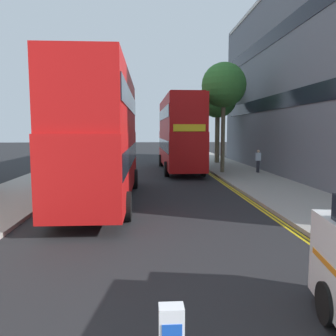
{
  "coord_description": "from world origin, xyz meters",
  "views": [
    {
      "loc": [
        -0.26,
        -1.0,
        3.13
      ],
      "look_at": [
        0.5,
        11.0,
        1.8
      ],
      "focal_mm": 36.25,
      "sensor_mm": 36.0,
      "label": 1
    }
  ],
  "objects": [
    {
      "name": "sidewalk_left",
      "position": [
        -6.5,
        16.0,
        0.07
      ],
      "size": [
        4.0,
        80.0,
        0.14
      ],
      "primitive_type": "cube",
      "color": "#9E9991",
      "rests_on": "ground"
    },
    {
      "name": "street_tree_near",
      "position": [
        5.24,
        23.21,
        6.29
      ],
      "size": [
        3.16,
        3.16,
        7.78
      ],
      "color": "#6B6047",
      "rests_on": "sidewalk_right"
    },
    {
      "name": "pedestrian_far",
      "position": [
        7.7,
        22.69,
        0.99
      ],
      "size": [
        0.34,
        0.22,
        1.62
      ],
      "color": "#2D2D38",
      "rests_on": "sidewalk_right"
    },
    {
      "name": "sidewalk_right",
      "position": [
        6.5,
        16.0,
        0.07
      ],
      "size": [
        4.0,
        80.0,
        0.14
      ],
      "primitive_type": "cube",
      "color": "#9E9991",
      "rests_on": "ground"
    },
    {
      "name": "kerb_line_inner",
      "position": [
        4.24,
        14.0,
        0.0
      ],
      "size": [
        0.1,
        56.0,
        0.01
      ],
      "primitive_type": "cube",
      "color": "yellow",
      "rests_on": "ground"
    },
    {
      "name": "double_decker_bus_oncoming",
      "position": [
        2.29,
        25.21,
        3.03
      ],
      "size": [
        2.94,
        10.85,
        5.64
      ],
      "color": "#B20F0F",
      "rests_on": "ground"
    },
    {
      "name": "kerb_line_outer",
      "position": [
        4.4,
        14.0,
        0.0
      ],
      "size": [
        0.1,
        56.0,
        0.01
      ],
      "primitive_type": "cube",
      "color": "yellow",
      "rests_on": "ground"
    },
    {
      "name": "double_decker_bus_away",
      "position": [
        -2.18,
        13.92,
        3.03
      ],
      "size": [
        2.85,
        10.82,
        5.64
      ],
      "color": "red",
      "rests_on": "ground"
    },
    {
      "name": "street_tree_mid",
      "position": [
        6.34,
        30.43,
        5.95
      ],
      "size": [
        3.46,
        3.46,
        7.62
      ],
      "color": "#6B6047",
      "rests_on": "sidewalk_right"
    }
  ]
}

